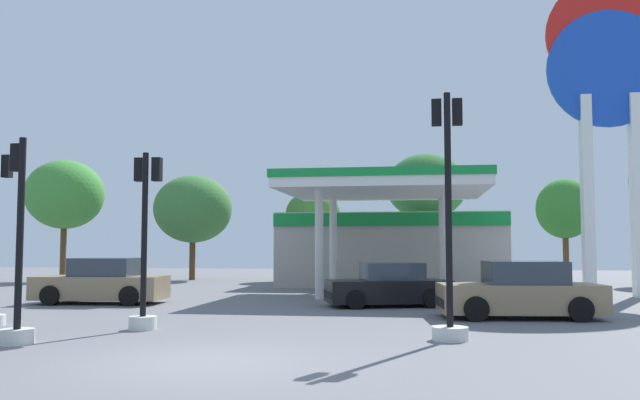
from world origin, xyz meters
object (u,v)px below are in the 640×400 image
Objects in this scene: station_pole_sign at (609,88)px; tree_1 at (193,209)px; car_1 at (520,292)px; car_2 at (389,287)px; tree_0 at (65,195)px; traffic_signal_1 at (145,259)px; tree_4 at (565,209)px; tree_2 at (313,214)px; traffic_signal_0 at (18,279)px; tree_3 at (426,187)px; car_0 at (102,283)px; traffic_signal_3 at (449,249)px.

tree_1 is at bearing 154.20° from station_pole_sign.
car_1 reaches higher than car_2.
tree_0 is at bearing 144.77° from car_1.
traffic_signal_1 is at bearing -55.81° from tree_0.
traffic_signal_1 is (-13.89, -12.00, -6.48)m from station_pole_sign.
tree_0 is 27.16m from tree_4.
tree_2 is (7.01, 0.51, -0.30)m from tree_1.
traffic_signal_0 is 0.81× the size of tree_2.
tree_3 is 7.55m from tree_4.
tree_3 is at bearing 96.80° from car_1.
tree_0 is 20.47m from tree_3.
tree_1 is at bearing -175.82° from tree_2.
tree_3 reaches higher than tree_4.
traffic_signal_0 is at bearing -73.06° from car_0.
car_2 is 11.67m from traffic_signal_0.
tree_1 is at bearing 174.21° from tree_4.
traffic_signal_0 is at bearing -168.14° from traffic_signal_3.
tree_4 is (-0.10, 7.82, -4.31)m from station_pole_sign.
car_1 is 0.66× the size of tree_0.
traffic_signal_3 is at bearing -77.94° from car_2.
car_1 is 0.86× the size of traffic_signal_3.
tree_4 reaches higher than car_2.
car_1 is at bearing -49.06° from tree_1.
traffic_signal_3 is 26.51m from tree_1.
traffic_signal_1 is at bearing 58.48° from traffic_signal_0.
tree_1 reaches higher than car_0.
car_0 is 0.65× the size of tree_0.
traffic_signal_0 is (-7.02, -9.30, 0.65)m from car_2.
station_pole_sign is 15.76m from traffic_signal_3.
tree_2 is at bearing 73.50° from car_0.
car_0 is at bearing -81.67° from tree_1.
car_2 is 0.70× the size of tree_1.
station_pole_sign reaches higher than tree_2.
traffic_signal_0 is 0.61× the size of tree_0.
car_2 is 15.84m from tree_4.
tree_0 is (-22.50, 15.89, 4.16)m from car_1.
traffic_signal_0 is at bearing -62.06° from tree_0.
tree_0 is 0.95× the size of tree_3.
traffic_signal_3 is (8.62, 1.81, 0.61)m from traffic_signal_0.
car_0 is 1.00× the size of car_1.
car_1 is at bearing 30.61° from traffic_signal_0.
traffic_signal_1 is 23.99m from tree_0.
tree_0 is (-20.41, 20.42, 2.96)m from traffic_signal_3.
tree_4 is at bearing -21.72° from tree_3.
car_2 is 8.73m from traffic_signal_1.
station_pole_sign is 28.49m from tree_0.
tree_1 is 1.13× the size of tree_4.
traffic_signal_1 is (4.30, -6.39, 0.96)m from car_0.
traffic_signal_0 reaches higher than car_0.
car_0 is 13.69m from car_1.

